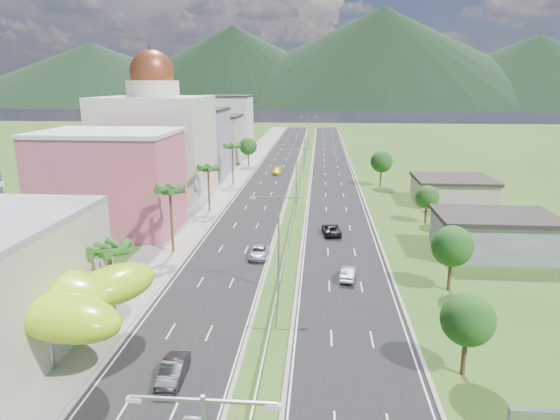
# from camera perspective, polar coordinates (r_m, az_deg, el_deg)

# --- Properties ---
(ground) EXTENTS (500.00, 500.00, 0.00)m
(ground) POSITION_cam_1_polar(r_m,az_deg,el_deg) (47.40, -1.20, -14.16)
(ground) COLOR #2D5119
(ground) RESTS_ON ground
(road_left) EXTENTS (11.00, 260.00, 0.04)m
(road_left) POSITION_cam_1_polar(r_m,az_deg,el_deg) (133.87, -0.53, 4.64)
(road_left) COLOR black
(road_left) RESTS_ON ground
(road_right) EXTENTS (11.00, 260.00, 0.04)m
(road_right) POSITION_cam_1_polar(r_m,az_deg,el_deg) (133.39, 5.92, 4.53)
(road_right) COLOR black
(road_right) RESTS_ON ground
(sidewalk_left) EXTENTS (7.00, 260.00, 0.12)m
(sidewalk_left) POSITION_cam_1_polar(r_m,az_deg,el_deg) (135.03, -4.56, 4.70)
(sidewalk_left) COLOR gray
(sidewalk_left) RESTS_ON ground
(median_guardrail) EXTENTS (0.10, 216.06, 0.76)m
(median_guardrail) POSITION_cam_1_polar(r_m,az_deg,el_deg) (115.61, 2.39, 3.38)
(median_guardrail) COLOR gray
(median_guardrail) RESTS_ON ground
(streetlight_median_b) EXTENTS (6.04, 0.25, 11.00)m
(streetlight_median_b) POSITION_cam_1_polar(r_m,az_deg,el_deg) (53.99, -0.17, -2.74)
(streetlight_median_b) COLOR gray
(streetlight_median_b) RESTS_ON ground
(streetlight_median_c) EXTENTS (6.04, 0.25, 11.00)m
(streetlight_median_c) POSITION_cam_1_polar(r_m,az_deg,el_deg) (92.89, 1.88, 4.51)
(streetlight_median_c) COLOR gray
(streetlight_median_c) RESTS_ON ground
(streetlight_median_d) EXTENTS (6.04, 0.25, 11.00)m
(streetlight_median_d) POSITION_cam_1_polar(r_m,az_deg,el_deg) (137.41, 2.80, 7.71)
(streetlight_median_d) COLOR gray
(streetlight_median_d) RESTS_ON ground
(streetlight_median_e) EXTENTS (6.04, 0.25, 11.00)m
(streetlight_median_e) POSITION_cam_1_polar(r_m,az_deg,el_deg) (182.16, 3.27, 9.34)
(streetlight_median_e) COLOR gray
(streetlight_median_e) RESTS_ON ground
(lime_canopy) EXTENTS (18.00, 15.00, 7.40)m
(lime_canopy) POSITION_cam_1_polar(r_m,az_deg,el_deg) (47.97, -26.58, -8.82)
(lime_canopy) COLOR #9FD214
(lime_canopy) RESTS_ON ground
(pink_shophouse) EXTENTS (20.00, 15.00, 15.00)m
(pink_shophouse) POSITION_cam_1_polar(r_m,az_deg,el_deg) (81.62, -18.83, 2.91)
(pink_shophouse) COLOR #CA5366
(pink_shophouse) RESTS_ON ground
(domed_building) EXTENTS (20.00, 20.00, 28.70)m
(domed_building) POSITION_cam_1_polar(r_m,az_deg,el_deg) (102.31, -13.96, 7.62)
(domed_building) COLOR beige
(domed_building) RESTS_ON ground
(midrise_grey) EXTENTS (16.00, 15.00, 16.00)m
(midrise_grey) POSITION_cam_1_polar(r_m,az_deg,el_deg) (126.24, -9.88, 7.50)
(midrise_grey) COLOR gray
(midrise_grey) RESTS_ON ground
(midrise_beige) EXTENTS (16.00, 15.00, 13.00)m
(midrise_beige) POSITION_cam_1_polar(r_m,az_deg,el_deg) (147.68, -7.74, 7.97)
(midrise_beige) COLOR #AEA890
(midrise_beige) RESTS_ON ground
(midrise_white) EXTENTS (16.00, 15.00, 18.00)m
(midrise_white) POSITION_cam_1_polar(r_m,az_deg,el_deg) (169.88, -6.12, 9.69)
(midrise_white) COLOR silver
(midrise_white) RESTS_ON ground
(shed_near) EXTENTS (15.00, 10.00, 5.00)m
(shed_near) POSITION_cam_1_polar(r_m,az_deg,el_deg) (73.34, 23.28, -2.77)
(shed_near) COLOR gray
(shed_near) RESTS_ON ground
(shed_far) EXTENTS (14.00, 12.00, 4.40)m
(shed_far) POSITION_cam_1_polar(r_m,az_deg,el_deg) (101.86, 19.12, 1.99)
(shed_far) COLOR #AEA890
(shed_far) RESTS_ON ground
(palm_tree_b) EXTENTS (3.60, 3.60, 8.10)m
(palm_tree_b) POSITION_cam_1_polar(r_m,az_deg,el_deg) (50.19, -18.95, -4.52)
(palm_tree_b) COLOR #47301C
(palm_tree_b) RESTS_ON ground
(palm_tree_c) EXTENTS (3.60, 3.60, 9.60)m
(palm_tree_c) POSITION_cam_1_polar(r_m,az_deg,el_deg) (67.92, -12.46, 2.02)
(palm_tree_c) COLOR #47301C
(palm_tree_c) RESTS_ON ground
(palm_tree_d) EXTENTS (3.60, 3.60, 8.60)m
(palm_tree_d) POSITION_cam_1_polar(r_m,az_deg,el_deg) (89.93, -8.21, 4.56)
(palm_tree_d) COLOR #47301C
(palm_tree_d) RESTS_ON ground
(palm_tree_e) EXTENTS (3.60, 3.60, 9.40)m
(palm_tree_e) POSITION_cam_1_polar(r_m,az_deg,el_deg) (114.07, -5.48, 7.09)
(palm_tree_e) COLOR #47301C
(palm_tree_e) RESTS_ON ground
(leafy_tree_lfar) EXTENTS (4.90, 4.90, 8.05)m
(leafy_tree_lfar) POSITION_cam_1_polar(r_m,az_deg,el_deg) (138.90, -3.66, 7.29)
(leafy_tree_lfar) COLOR #47301C
(leafy_tree_lfar) RESTS_ON ground
(leafy_tree_ra) EXTENTS (4.20, 4.20, 6.90)m
(leafy_tree_ra) POSITION_cam_1_polar(r_m,az_deg,el_deg) (42.22, 20.66, -11.65)
(leafy_tree_ra) COLOR #47301C
(leafy_tree_ra) RESTS_ON ground
(leafy_tree_rb) EXTENTS (4.55, 4.55, 7.47)m
(leafy_tree_rb) POSITION_cam_1_polar(r_m,az_deg,el_deg) (58.09, 19.08, -3.94)
(leafy_tree_rb) COLOR #47301C
(leafy_tree_rb) RESTS_ON ground
(leafy_tree_rc) EXTENTS (3.85, 3.85, 6.33)m
(leafy_tree_rc) POSITION_cam_1_polar(r_m,az_deg,el_deg) (85.30, 16.47, 1.41)
(leafy_tree_rc) COLOR #47301C
(leafy_tree_rc) RESTS_ON ground
(leafy_tree_rd) EXTENTS (4.90, 4.90, 8.05)m
(leafy_tree_rd) POSITION_cam_1_polar(r_m,az_deg,el_deg) (113.55, 11.53, 5.44)
(leafy_tree_rd) COLOR #47301C
(leafy_tree_rd) RESTS_ON ground
(mountain_ridge) EXTENTS (860.00, 140.00, 90.00)m
(mountain_ridge) POSITION_cam_1_polar(r_m,az_deg,el_deg) (495.08, 11.28, 11.48)
(mountain_ridge) COLOR black
(mountain_ridge) RESTS_ON ground
(car_dark_left) EXTENTS (1.79, 4.90, 1.60)m
(car_dark_left) POSITION_cam_1_polar(r_m,az_deg,el_deg) (41.69, -12.12, -17.51)
(car_dark_left) COLOR black
(car_dark_left) RESTS_ON road_left
(car_silver_mid_left) EXTENTS (2.41, 5.20, 1.44)m
(car_silver_mid_left) POSITION_cam_1_polar(r_m,az_deg,el_deg) (66.56, -2.44, -4.83)
(car_silver_mid_left) COLOR #9C9EA4
(car_silver_mid_left) RESTS_ON road_left
(car_yellow_far_left) EXTENTS (2.35, 5.44, 1.56)m
(car_yellow_far_left) POSITION_cam_1_polar(r_m,az_deg,el_deg) (127.33, -0.34, 4.50)
(car_yellow_far_left) COLOR yellow
(car_yellow_far_left) RESTS_ON road_left
(car_silver_right) EXTENTS (2.24, 4.72, 1.49)m
(car_silver_right) POSITION_cam_1_polar(r_m,az_deg,el_deg) (59.93, 7.79, -7.15)
(car_silver_right) COLOR #9EA1A5
(car_silver_right) RESTS_ON road_right
(car_dark_far_right) EXTENTS (3.16, 5.88, 1.57)m
(car_dark_far_right) POSITION_cam_1_polar(r_m,az_deg,el_deg) (76.80, 5.90, -2.21)
(car_dark_far_right) COLOR black
(car_dark_far_right) RESTS_ON road_right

